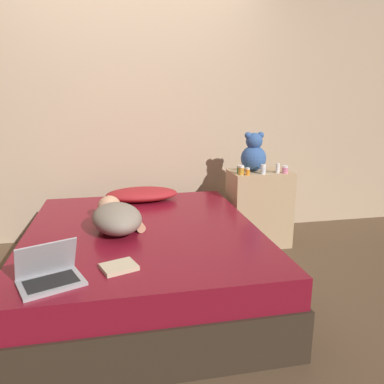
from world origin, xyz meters
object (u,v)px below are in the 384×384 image
Objects in this scene: bottle_pink at (285,170)px; bottle_white at (278,168)px; laptop at (49,274)px; bottle_green at (239,169)px; pillow at (142,194)px; teddy_bear at (254,154)px; bottle_amber at (241,170)px; book at (119,267)px; bottle_clear at (263,169)px; person_lying at (116,217)px; bottle_orange at (248,172)px.

bottle_white is at bearing 158.52° from bottle_pink.
laptop is 2.21m from bottle_white.
bottle_pink is at bearing -13.13° from bottle_green.
bottle_white reaches higher than pillow.
teddy_bear is 4.05× the size of bottle_white.
bottle_amber is 0.37× the size of book.
bottle_clear is 0.21m from bottle_green.
person_lying is 1.30m from bottle_green.
teddy_bear is 5.14× the size of bottle_pink.
pillow is 1.77× the size of laptop.
pillow is 8.64× the size of bottle_green.
bottle_white is 0.41× the size of book.
bottle_orange is at bearing -122.85° from teddy_bear.
bottle_orange is at bearing -38.86° from bottle_amber.
bottle_white is (0.18, -0.15, -0.11)m from teddy_bear.
person_lying is at bearing -157.43° from bottle_white.
book is at bearing -133.67° from bottle_orange.
bottle_amber is 1.16× the size of bottle_pink.
bottle_pink is (0.36, 0.01, 0.00)m from bottle_orange.
bottle_orange is 0.93× the size of bottle_green.
bottle_amber is 0.07m from bottle_green.
person_lying is at bearing 42.83° from laptop.
book is (-0.22, -1.34, -0.04)m from pillow.
pillow is at bearing 173.73° from bottle_pink.
bottle_orange is at bearing 46.33° from book.
bottle_orange is 1.66m from book.
book is (-1.29, -1.21, -0.25)m from bottle_clear.
bottle_clear is 1.07× the size of bottle_amber.
bottle_clear is at bearing 177.17° from bottle_pink.
person_lying is 1.61m from bottle_pink.
bottle_white is 0.06m from bottle_pink.
bottle_white is at bearing -5.49° from pillow.
person_lying is at bearing -107.40° from pillow.
book is (-1.09, -1.29, -0.24)m from bottle_green.
bottle_pink reaches higher than pillow.
bottle_white reaches higher than bottle_amber.
laptop is at bearing -111.14° from pillow.
bottle_pink is at bearing 1.93° from bottle_orange.
pillow is 1.10m from bottle_clear.
person_lying is 1.43m from bottle_clear.
bottle_amber is (1.10, 0.60, 0.17)m from person_lying.
bottle_green is at bearing 111.37° from bottle_orange.
bottle_clear reaches higher than pillow.
book is at bearing -132.40° from teddy_bear.
bottle_white is 1.10× the size of bottle_amber.
book is at bearing -8.04° from laptop.
bottle_orange is 0.06m from bottle_amber.
bottle_white is 0.35m from bottle_green.
laptop is 4.00× the size of bottle_white.
bottle_amber is (0.87, -0.12, 0.20)m from pillow.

